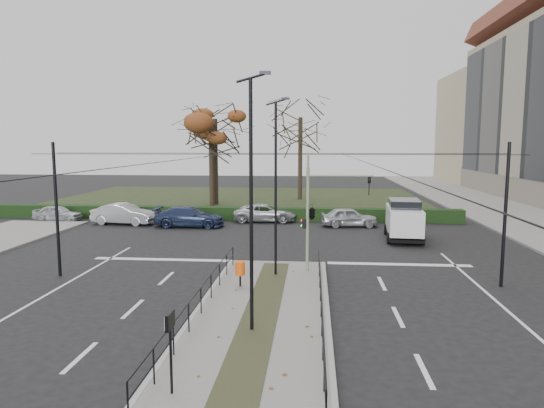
# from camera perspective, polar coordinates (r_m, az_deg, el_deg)

# --- Properties ---
(ground) EXTENTS (140.00, 140.00, 0.00)m
(ground) POSITION_cam_1_polar(r_m,az_deg,el_deg) (19.39, -0.51, -10.68)
(ground) COLOR black
(ground) RESTS_ON ground
(median_island) EXTENTS (4.40, 15.00, 0.14)m
(median_island) POSITION_cam_1_polar(r_m,az_deg,el_deg) (17.01, -1.32, -13.02)
(median_island) COLOR slate
(median_island) RESTS_ON ground
(sidewalk_east) EXTENTS (8.00, 90.00, 0.14)m
(sidewalk_east) POSITION_cam_1_polar(r_m,az_deg,el_deg) (43.92, 26.58, -1.28)
(sidewalk_east) COLOR slate
(sidewalk_east) RESTS_ON ground
(park) EXTENTS (38.00, 26.00, 0.10)m
(park) POSITION_cam_1_polar(r_m,az_deg,el_deg) (51.31, -3.81, 0.56)
(park) COLOR black
(park) RESTS_ON ground
(hedge) EXTENTS (38.00, 1.00, 1.00)m
(hedge) POSITION_cam_1_polar(r_m,az_deg,el_deg) (38.17, -6.86, -1.08)
(hedge) COLOR black
(hedge) RESTS_ON ground
(median_railing) EXTENTS (4.14, 13.24, 0.92)m
(median_railing) POSITION_cam_1_polar(r_m,az_deg,el_deg) (16.63, -1.37, -10.21)
(median_railing) COLOR black
(median_railing) RESTS_ON median_island
(catenary) EXTENTS (20.00, 34.00, 6.00)m
(catenary) POSITION_cam_1_polar(r_m,az_deg,el_deg) (20.23, -0.09, 0.01)
(catenary) COLOR black
(catenary) RESTS_ON ground
(traffic_light) EXTENTS (3.21, 1.84, 4.72)m
(traffic_light) POSITION_cam_1_polar(r_m,az_deg,el_deg) (21.99, 4.93, -0.84)
(traffic_light) COLOR gray
(traffic_light) RESTS_ON median_island
(litter_bin) EXTENTS (0.40, 0.40, 1.03)m
(litter_bin) POSITION_cam_1_polar(r_m,az_deg,el_deg) (19.90, -3.78, -7.60)
(litter_bin) COLOR black
(litter_bin) RESTS_ON median_island
(info_panel) EXTENTS (0.11, 0.51, 1.96)m
(info_panel) POSITION_cam_1_polar(r_m,az_deg,el_deg) (11.73, -11.92, -14.30)
(info_panel) COLOR black
(info_panel) RESTS_ON median_island
(streetlamp_median_near) EXTENTS (0.66, 0.13, 7.90)m
(streetlamp_median_near) POSITION_cam_1_polar(r_m,az_deg,el_deg) (14.69, -2.40, 0.18)
(streetlamp_median_near) COLOR black
(streetlamp_median_near) RESTS_ON median_island
(streetlamp_median_far) EXTENTS (0.65, 0.13, 7.73)m
(streetlamp_median_far) POSITION_cam_1_polar(r_m,az_deg,el_deg) (21.04, 0.48, 2.06)
(streetlamp_median_far) COLOR black
(streetlamp_median_far) RESTS_ON median_island
(parked_car_first) EXTENTS (3.67, 1.58, 1.23)m
(parked_car_first) POSITION_cam_1_polar(r_m,az_deg,el_deg) (40.48, -23.91, -1.01)
(parked_car_first) COLOR #AFB1B7
(parked_car_first) RESTS_ON ground
(parked_car_second) EXTENTS (4.77, 2.13, 1.52)m
(parked_car_second) POSITION_cam_1_polar(r_m,az_deg,el_deg) (37.31, -17.05, -1.13)
(parked_car_second) COLOR #AFB1B7
(parked_car_second) RESTS_ON ground
(parked_car_third) EXTENTS (5.00, 2.09, 1.44)m
(parked_car_third) POSITION_cam_1_polar(r_m,az_deg,el_deg) (35.12, -9.70, -1.49)
(parked_car_third) COLOR #212D4E
(parked_car_third) RESTS_ON ground
(parked_car_fourth) EXTENTS (4.90, 2.45, 1.33)m
(parked_car_fourth) POSITION_cam_1_polar(r_m,az_deg,el_deg) (36.93, -0.81, -1.05)
(parked_car_fourth) COLOR #AFB1B7
(parked_car_fourth) RESTS_ON ground
(white_van) EXTENTS (2.47, 4.86, 2.49)m
(white_van) POSITION_cam_1_polar(r_m,az_deg,el_deg) (31.09, 15.25, -1.68)
(white_van) COLOR silver
(white_van) RESTS_ON ground
(rust_tree) EXTENTS (7.93, 7.93, 10.70)m
(rust_tree) POSITION_cam_1_polar(r_m,az_deg,el_deg) (46.68, -6.72, 9.92)
(rust_tree) COLOR black
(rust_tree) RESTS_ON park
(bare_tree_center) EXTENTS (7.02, 7.02, 11.29)m
(bare_tree_center) POSITION_cam_1_polar(r_m,az_deg,el_deg) (50.75, 3.37, 9.45)
(bare_tree_center) COLOR black
(bare_tree_center) RESTS_ON park
(bare_tree_near) EXTENTS (6.52, 6.52, 10.49)m
(bare_tree_near) POSITION_cam_1_polar(r_m,az_deg,el_deg) (45.49, -7.21, 8.97)
(bare_tree_near) COLOR black
(bare_tree_near) RESTS_ON park
(parked_car_fifth) EXTENTS (4.18, 2.05, 1.37)m
(parked_car_fifth) POSITION_cam_1_polar(r_m,az_deg,el_deg) (35.12, 9.07, -1.53)
(parked_car_fifth) COLOR #AFB1B7
(parked_car_fifth) RESTS_ON ground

